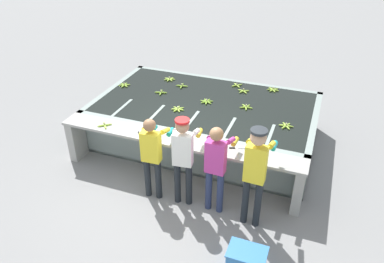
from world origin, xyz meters
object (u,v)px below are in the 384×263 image
at_px(worker_0, 152,152).
at_px(banana_bunch_floating_8, 243,91).
at_px(worker_1, 183,153).
at_px(banana_bunch_floating_1, 207,101).
at_px(banana_bunch_floating_9, 124,85).
at_px(banana_bunch_ledge_0, 105,125).
at_px(knife_1, 140,135).
at_px(banana_bunch_floating_7, 161,92).
at_px(banana_bunch_floating_2, 182,86).
at_px(banana_bunch_floating_3, 246,107).
at_px(banana_bunch_floating_5, 170,79).
at_px(banana_bunch_floating_0, 178,109).
at_px(banana_bunch_floating_10, 273,90).
at_px(crate, 247,259).
at_px(banana_bunch_floating_4, 286,126).
at_px(worker_3, 256,168).
at_px(banana_bunch_floating_6, 237,85).
at_px(worker_2, 216,162).
at_px(knife_0, 236,148).

height_order(worker_0, banana_bunch_floating_8, worker_0).
bearing_deg(worker_1, banana_bunch_floating_8, 84.24).
bearing_deg(banana_bunch_floating_1, banana_bunch_floating_9, 176.36).
distance_m(worker_1, banana_bunch_ledge_0, 1.83).
bearing_deg(knife_1, banana_bunch_floating_7, 102.62).
xyz_separation_m(banana_bunch_floating_1, banana_bunch_floating_8, (0.60, 0.79, 0.00)).
distance_m(banana_bunch_floating_2, banana_bunch_ledge_0, 2.28).
height_order(banana_bunch_floating_3, banana_bunch_floating_5, same).
xyz_separation_m(banana_bunch_floating_0, banana_bunch_floating_10, (1.63, 1.62, 0.00)).
relative_size(banana_bunch_floating_9, crate, 0.51).
height_order(banana_bunch_floating_2, banana_bunch_floating_4, same).
bearing_deg(banana_bunch_floating_2, banana_bunch_floating_5, 148.39).
height_order(banana_bunch_floating_5, banana_bunch_floating_10, same).
relative_size(banana_bunch_floating_8, banana_bunch_floating_9, 0.98).
bearing_deg(worker_3, banana_bunch_floating_7, 139.25).
bearing_deg(worker_0, banana_bunch_floating_3, 63.43).
relative_size(banana_bunch_floating_8, knife_1, 0.95).
xyz_separation_m(worker_0, banana_bunch_floating_4, (1.96, 1.67, -0.01)).
height_order(banana_bunch_floating_4, banana_bunch_floating_9, same).
height_order(banana_bunch_floating_4, banana_bunch_ledge_0, banana_bunch_ledge_0).
relative_size(worker_3, banana_bunch_floating_6, 7.65).
bearing_deg(banana_bunch_floating_3, banana_bunch_floating_5, 159.40).
height_order(banana_bunch_floating_0, banana_bunch_floating_1, same).
relative_size(banana_bunch_floating_5, banana_bunch_ledge_0, 1.18).
distance_m(worker_2, crate, 1.52).
bearing_deg(banana_bunch_floating_7, knife_0, -36.08).
distance_m(worker_1, banana_bunch_floating_1, 2.10).
height_order(banana_bunch_floating_7, banana_bunch_floating_8, same).
bearing_deg(knife_0, banana_bunch_floating_8, 101.05).
bearing_deg(banana_bunch_floating_1, worker_0, -96.49).
bearing_deg(banana_bunch_floating_6, banana_bunch_floating_0, -117.56).
xyz_separation_m(worker_3, banana_bunch_floating_8, (-0.91, 2.96, -0.17)).
height_order(banana_bunch_floating_7, knife_1, banana_bunch_floating_7).
distance_m(banana_bunch_floating_3, banana_bunch_floating_8, 0.78).
bearing_deg(banana_bunch_floating_1, knife_1, -112.27).
height_order(worker_0, banana_bunch_floating_10, worker_0).
distance_m(banana_bunch_floating_0, banana_bunch_floating_5, 1.55).
bearing_deg(banana_bunch_floating_8, worker_2, -84.66).
height_order(worker_3, banana_bunch_floating_0, worker_3).
bearing_deg(banana_bunch_floating_2, worker_1, -67.45).
height_order(banana_bunch_floating_8, banana_bunch_floating_9, same).
xyz_separation_m(worker_3, knife_0, (-0.47, 0.69, -0.18)).
xyz_separation_m(banana_bunch_floating_5, knife_1, (0.52, -2.51, -0.01)).
bearing_deg(banana_bunch_floating_10, banana_bunch_floating_7, -155.80).
distance_m(banana_bunch_floating_8, crate, 4.08).
height_order(banana_bunch_floating_6, knife_1, banana_bunch_floating_6).
bearing_deg(banana_bunch_floating_5, banana_bunch_floating_4, -23.17).
bearing_deg(banana_bunch_floating_6, worker_0, -101.19).
height_order(banana_bunch_floating_0, banana_bunch_ledge_0, banana_bunch_ledge_0).
height_order(worker_0, crate, worker_0).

